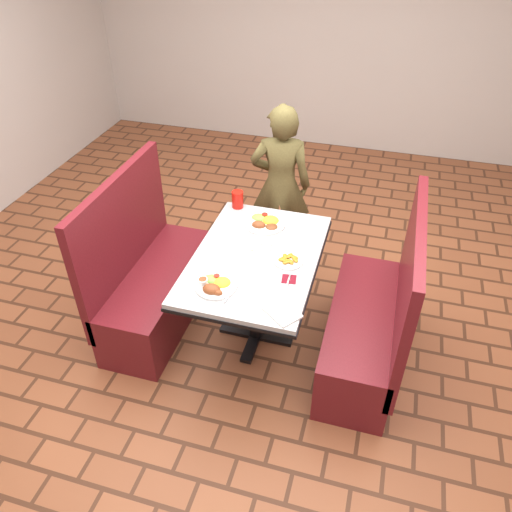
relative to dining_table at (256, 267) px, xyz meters
The scene contains 15 objects.
room 1.26m from the dining_table, ahead, with size 7.00×7.04×2.82m.
dining_table is the anchor object (origin of this frame).
booth_bench_left 0.86m from the dining_table, behind, with size 0.47×1.20×1.17m.
booth_bench_right 0.86m from the dining_table, ahead, with size 0.47×1.20×1.17m.
diner_person 1.07m from the dining_table, 95.09° to the left, with size 0.51×0.33×1.38m, color brown.
near_dinner_plate 0.42m from the dining_table, 112.13° to the right, with size 0.25×0.25×0.08m.
far_dinner_plate 0.40m from the dining_table, 96.18° to the left, with size 0.29×0.29×0.07m.
plantain_plate 0.24m from the dining_table, ahead, with size 0.19×0.19×0.03m.
maroon_napkin 0.33m from the dining_table, 33.34° to the right, with size 0.09×0.09×0.00m, color maroon.
spoon_utensil 0.35m from the dining_table, 38.36° to the right, with size 0.01×0.14×0.00m, color silver.
red_tumbler 0.65m from the dining_table, 118.66° to the left, with size 0.09×0.09×0.13m, color red.
paper_napkin 0.57m from the dining_table, 58.40° to the right, with size 0.20×0.15×0.01m, color white.
knife_utensil 0.42m from the dining_table, 95.39° to the right, with size 0.01×0.17×0.00m, color #BDBDC2.
fork_utensil 0.38m from the dining_table, 100.38° to the right, with size 0.01×0.17×0.00m, color silver.
lettuce_shreds 0.12m from the dining_table, 56.31° to the left, with size 0.28×0.32×0.00m, color #9BD254, non-canonical shape.
Camera 1 is at (0.72, -2.50, 2.72)m, focal length 35.00 mm.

